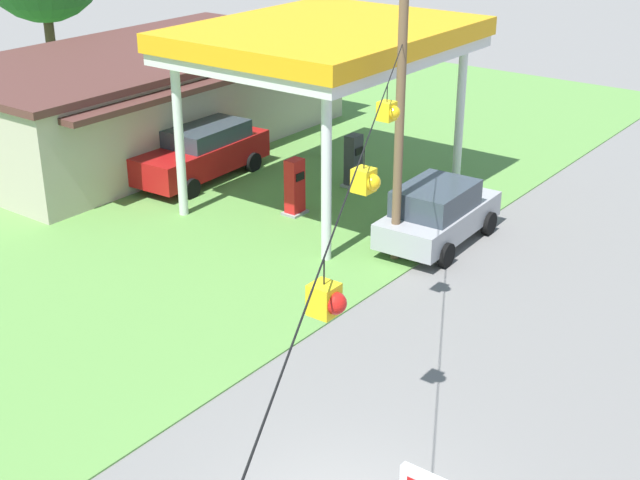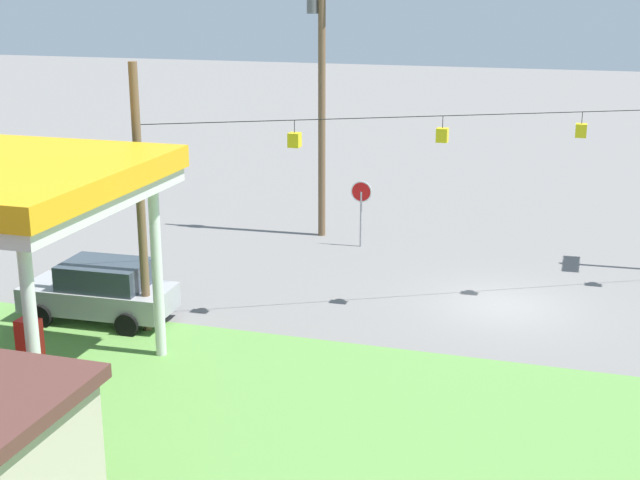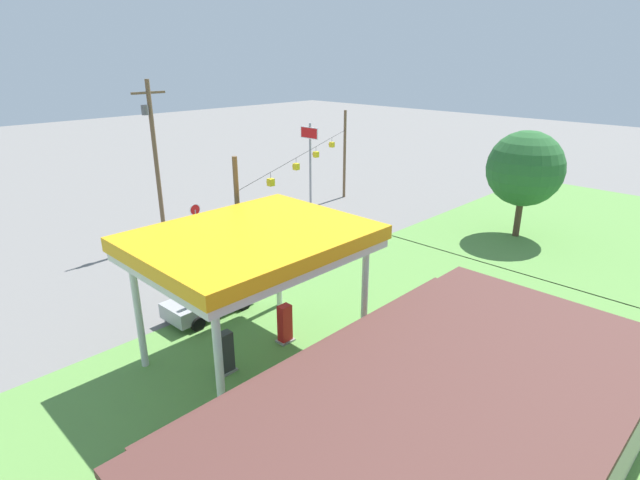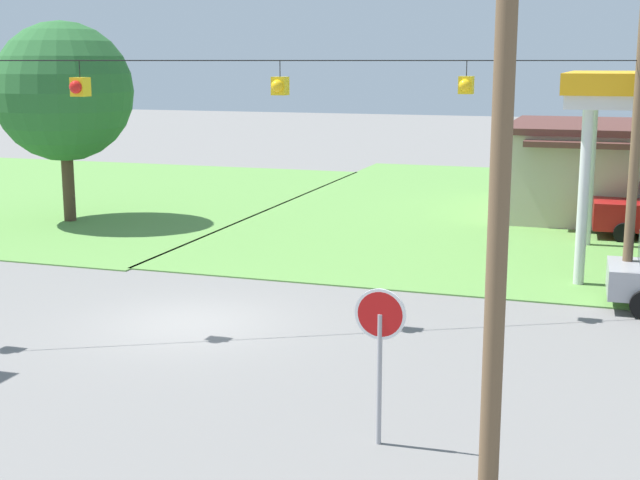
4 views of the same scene
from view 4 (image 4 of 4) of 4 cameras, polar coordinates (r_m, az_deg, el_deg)
name	(u,v)px [view 4 (image 4 of 4)]	position (r m, az deg, el deg)	size (l,w,h in m)	color
ground_plane	(189,323)	(20.59, -8.37, -5.30)	(160.00, 160.00, 0.00)	slate
grass_verge_opposite_corner	(29,193)	(42.26, -18.13, 2.87)	(24.00, 24.00, 0.04)	#5B8E42
stop_sign_roadside	(380,332)	(13.67, 3.86, -5.91)	(0.80, 0.08, 2.50)	#99999E
utility_pole_main	(508,62)	(11.66, 11.95, 11.10)	(2.20, 0.44, 10.52)	brown
signal_span_gantry	(183,142)	(19.80, -8.73, 6.24)	(19.11, 10.24, 7.54)	brown
tree_west_verge	(63,92)	(33.94, -16.11, 9.09)	(5.03, 5.03, 7.30)	#4C3828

